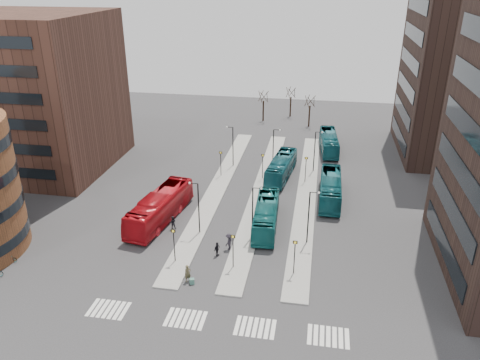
% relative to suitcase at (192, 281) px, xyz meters
% --- Properties ---
extents(ground, '(160.00, 160.00, 0.00)m').
position_rel_suitcase_xyz_m(ground, '(1.76, -8.80, -0.28)').
color(ground, '#2C2C2E').
rests_on(ground, ground).
extents(island_left, '(2.50, 45.00, 0.15)m').
position_rel_suitcase_xyz_m(island_left, '(-2.24, 21.20, -0.21)').
color(island_left, gray).
rests_on(island_left, ground).
extents(island_mid, '(2.50, 45.00, 0.15)m').
position_rel_suitcase_xyz_m(island_mid, '(3.76, 21.20, -0.21)').
color(island_mid, gray).
rests_on(island_mid, ground).
extents(island_right, '(2.50, 45.00, 0.15)m').
position_rel_suitcase_xyz_m(island_right, '(9.76, 21.20, -0.21)').
color(island_right, gray).
rests_on(island_right, ground).
extents(suitcase, '(0.55, 0.50, 0.56)m').
position_rel_suitcase_xyz_m(suitcase, '(0.00, 0.00, 0.00)').
color(suitcase, navy).
rests_on(suitcase, ground).
extents(red_bus, '(4.79, 12.79, 3.48)m').
position_rel_suitcase_xyz_m(red_bus, '(-6.92, 11.26, 1.46)').
color(red_bus, '#AD0D15').
rests_on(red_bus, ground).
extents(teal_bus_a, '(3.01, 10.71, 2.95)m').
position_rel_suitcase_xyz_m(teal_bus_a, '(5.53, 12.02, 1.19)').
color(teal_bus_a, '#125A5B').
rests_on(teal_bus_a, ground).
extents(teal_bus_b, '(3.83, 11.03, 3.01)m').
position_rel_suitcase_xyz_m(teal_bus_b, '(5.87, 26.52, 1.22)').
color(teal_bus_b, '#12505A').
rests_on(teal_bus_b, ground).
extents(teal_bus_c, '(2.68, 11.12, 3.09)m').
position_rel_suitcase_xyz_m(teal_bus_c, '(12.77, 20.49, 1.26)').
color(teal_bus_c, '#12525A').
rests_on(teal_bus_c, ground).
extents(teal_bus_d, '(3.29, 10.77, 2.96)m').
position_rel_suitcase_xyz_m(teal_bus_d, '(12.52, 38.52, 1.20)').
color(teal_bus_d, '#135762').
rests_on(teal_bus_d, ground).
extents(traveller, '(0.77, 0.73, 1.76)m').
position_rel_suitcase_xyz_m(traveller, '(-0.48, 0.34, 0.60)').
color(traveller, '#49432C').
rests_on(traveller, ground).
extents(commuter_a, '(0.86, 0.73, 1.57)m').
position_rel_suitcase_xyz_m(commuter_a, '(-4.93, 9.69, 0.50)').
color(commuter_a, black).
rests_on(commuter_a, ground).
extents(commuter_b, '(0.71, 1.00, 1.57)m').
position_rel_suitcase_xyz_m(commuter_b, '(1.30, 5.11, 0.50)').
color(commuter_b, black).
rests_on(commuter_b, ground).
extents(commuter_c, '(0.99, 1.32, 1.81)m').
position_rel_suitcase_xyz_m(commuter_c, '(2.24, 6.60, 0.62)').
color(commuter_c, black).
rests_on(commuter_c, ground).
extents(bicycle_far, '(1.66, 0.85, 0.83)m').
position_rel_suitcase_xyz_m(bicycle_far, '(-19.24, 0.22, 0.13)').
color(bicycle_far, gray).
rests_on(bicycle_far, ground).
extents(crosswalk_stripes, '(22.35, 2.40, 0.01)m').
position_rel_suitcase_xyz_m(crosswalk_stripes, '(3.51, -4.80, -0.28)').
color(crosswalk_stripes, silver).
rests_on(crosswalk_stripes, ground).
extents(office_block, '(25.00, 20.12, 22.00)m').
position_rel_suitcase_xyz_m(office_block, '(-32.24, 25.18, 10.72)').
color(office_block, '#472A21').
rests_on(office_block, ground).
extents(tower_far, '(20.12, 20.00, 30.00)m').
position_rel_suitcase_xyz_m(tower_far, '(33.73, 41.20, 14.72)').
color(tower_far, '#2F201A').
rests_on(tower_far, ground).
extents(sign_poles, '(12.45, 22.12, 3.65)m').
position_rel_suitcase_xyz_m(sign_poles, '(3.36, 14.20, 2.13)').
color(sign_poles, black).
rests_on(sign_poles, ground).
extents(lamp_posts, '(14.04, 20.24, 6.12)m').
position_rel_suitcase_xyz_m(lamp_posts, '(4.39, 19.20, 3.30)').
color(lamp_posts, black).
rests_on(lamp_posts, ground).
extents(bare_trees, '(10.97, 8.14, 5.90)m').
position_rel_suitcase_xyz_m(bare_trees, '(4.42, 53.86, 2.44)').
color(bare_trees, black).
rests_on(bare_trees, ground).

